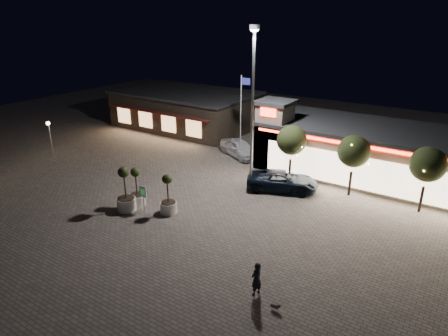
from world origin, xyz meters
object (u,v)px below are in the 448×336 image
Objects in this scene: valet_sign at (143,194)px; planter_left at (137,193)px; pickup_truck at (282,181)px; planter_mid at (126,197)px; white_sedan at (239,148)px; pedestrian at (256,279)px.

planter_left is at bearing 155.45° from valet_sign.
valet_sign reaches higher than pickup_truck.
valet_sign is (1.21, 0.50, 0.34)m from planter_mid.
planter_mid is at bearing -157.48° from white_sedan.
valet_sign is (1.17, -0.54, 0.46)m from planter_left.
planter_left is 1.37m from valet_sign.
pedestrian is at bearing 178.62° from pickup_truck.
white_sedan is at bearing 91.86° from valet_sign.
pedestrian is at bearing -13.71° from planter_mid.
pickup_truck is 1.12× the size of white_sedan.
pickup_truck is 1.90× the size of planter_left.
white_sedan is at bearing 33.39° from pickup_truck.
pedestrian is 12.51m from planter_mid.
planter_mid is at bearing -88.76° from pedestrian.
valet_sign is at bearing 121.96° from pickup_truck.
valet_sign is at bearing -152.50° from white_sedan.
planter_mid is (-0.04, -1.04, 0.12)m from planter_left.
pedestrian is 0.94× the size of valet_sign.
planter_left reaches higher than white_sedan.
valet_sign is (0.44, -13.65, 0.52)m from white_sedan.
planter_left reaches higher than pedestrian.
planter_mid reaches higher than valet_sign.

